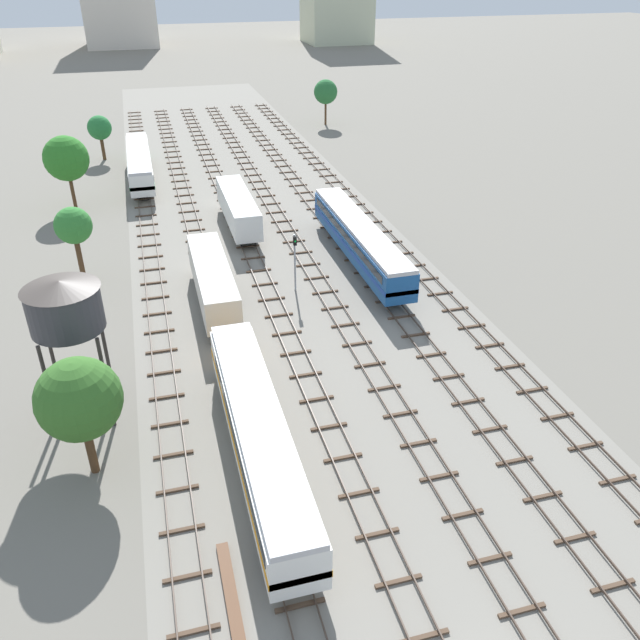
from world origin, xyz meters
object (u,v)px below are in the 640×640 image
(freight_boxcar_left_near, at_px, (213,280))
(signal_post_nearest, at_px, (295,256))
(diesel_railcar_left_nearest, at_px, (259,432))
(water_tower, at_px, (64,307))
(diesel_railcar_far_left_far, at_px, (139,162))
(passenger_coach_centre_right_mid, at_px, (360,238))
(freight_boxcar_centre_left_midfar, at_px, (238,207))

(freight_boxcar_left_near, relative_size, signal_post_nearest, 2.60)
(diesel_railcar_left_nearest, xyz_separation_m, water_tower, (-9.98, 7.95, 5.48))
(diesel_railcar_far_left_far, xyz_separation_m, water_tower, (-5.09, -49.75, 5.48))
(passenger_coach_centre_right_mid, distance_m, signal_post_nearest, 8.43)
(freight_boxcar_left_near, distance_m, freight_boxcar_centre_left_midfar, 17.67)
(diesel_railcar_left_nearest, relative_size, signal_post_nearest, 3.80)
(freight_boxcar_left_near, relative_size, passenger_coach_centre_right_mid, 0.64)
(passenger_coach_centre_right_mid, xyz_separation_m, diesel_railcar_far_left_far, (-19.59, 32.19, -0.02))
(diesel_railcar_far_left_far, bearing_deg, freight_boxcar_centre_left_midfar, -63.90)
(passenger_coach_centre_right_mid, bearing_deg, freight_boxcar_left_near, -161.91)
(water_tower, bearing_deg, diesel_railcar_left_nearest, -38.52)
(diesel_railcar_far_left_far, relative_size, water_tower, 2.10)
(signal_post_nearest, bearing_deg, diesel_railcar_left_nearest, -108.90)
(freight_boxcar_left_near, distance_m, passenger_coach_centre_right_mid, 15.45)
(diesel_railcar_left_nearest, xyz_separation_m, freight_boxcar_left_near, (0.01, 20.71, -0.15))
(diesel_railcar_far_left_far, bearing_deg, passenger_coach_centre_right_mid, -58.67)
(passenger_coach_centre_right_mid, height_order, water_tower, water_tower)
(diesel_railcar_left_nearest, distance_m, freight_boxcar_centre_left_midfar, 38.01)
(freight_boxcar_left_near, height_order, water_tower, water_tower)
(freight_boxcar_centre_left_midfar, bearing_deg, signal_post_nearest, -81.44)
(passenger_coach_centre_right_mid, relative_size, freight_boxcar_centre_left_midfar, 1.57)
(freight_boxcar_left_near, relative_size, freight_boxcar_centre_left_midfar, 1.00)
(diesel_railcar_far_left_far, distance_m, water_tower, 50.31)
(water_tower, bearing_deg, diesel_railcar_far_left_far, 84.16)
(diesel_railcar_far_left_far, height_order, signal_post_nearest, signal_post_nearest)
(signal_post_nearest, bearing_deg, freight_boxcar_centre_left_midfar, 98.56)
(freight_boxcar_left_near, height_order, signal_post_nearest, signal_post_nearest)
(diesel_railcar_left_nearest, relative_size, diesel_railcar_far_left_far, 1.00)
(passenger_coach_centre_right_mid, relative_size, signal_post_nearest, 4.08)
(diesel_railcar_left_nearest, bearing_deg, diesel_railcar_far_left_far, 94.85)
(diesel_railcar_left_nearest, bearing_deg, signal_post_nearest, 71.10)
(freight_boxcar_centre_left_midfar, bearing_deg, diesel_railcar_far_left_far, 116.10)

